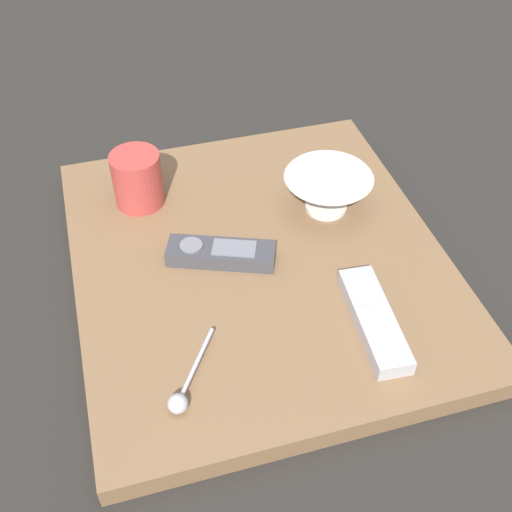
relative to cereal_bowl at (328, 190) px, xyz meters
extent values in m
plane|color=black|center=(0.14, 0.08, -0.07)|extent=(6.00, 6.00, 0.00)
cube|color=brown|center=(0.14, 0.08, -0.06)|extent=(0.58, 0.65, 0.03)
cylinder|color=beige|center=(0.00, 0.00, -0.04)|extent=(0.07, 0.07, 0.01)
cone|color=beige|center=(0.00, 0.00, 0.00)|extent=(0.15, 0.15, 0.06)
torus|color=beige|center=(0.00, 0.00, 0.03)|extent=(0.15, 0.15, 0.01)
cylinder|color=#A53833|center=(0.30, -0.11, 0.01)|extent=(0.08, 0.08, 0.10)
cylinder|color=#A3A5B2|center=(0.28, 0.27, -0.03)|extent=(0.07, 0.10, 0.01)
sphere|color=#A3A5B2|center=(0.32, 0.32, -0.03)|extent=(0.03, 0.03, 0.03)
cube|color=#38383D|center=(0.20, 0.07, -0.03)|extent=(0.18, 0.11, 0.03)
cylinder|color=slate|center=(0.25, 0.06, -0.01)|extent=(0.04, 0.04, 0.00)
cube|color=slate|center=(0.18, 0.08, -0.01)|extent=(0.08, 0.06, 0.00)
cube|color=#9E9EA3|center=(0.03, 0.26, -0.03)|extent=(0.07, 0.19, 0.02)
cylinder|color=silver|center=(0.02, 0.21, -0.01)|extent=(0.04, 0.04, 0.00)
cube|color=silver|center=(0.03, 0.29, -0.01)|extent=(0.04, 0.08, 0.00)
camera|label=1|loc=(0.35, 0.78, 0.67)|focal=45.00mm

